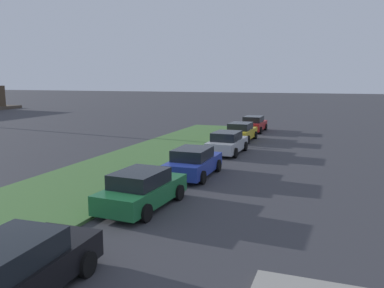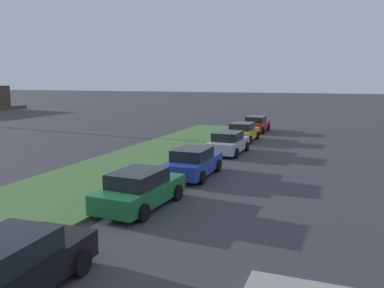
# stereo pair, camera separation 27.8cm
# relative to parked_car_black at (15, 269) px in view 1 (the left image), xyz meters

# --- Properties ---
(parked_car_black) EXTENTS (4.36, 2.13, 1.47)m
(parked_car_black) POSITION_rel_parked_car_black_xyz_m (0.00, 0.00, 0.00)
(parked_car_black) COLOR black
(parked_car_black) RESTS_ON ground
(parked_car_green) EXTENTS (4.39, 2.20, 1.47)m
(parked_car_green) POSITION_rel_parked_car_black_xyz_m (6.70, 0.31, 0.00)
(parked_car_green) COLOR #1E6B38
(parked_car_green) RESTS_ON ground
(parked_car_blue) EXTENTS (4.31, 2.05, 1.47)m
(parked_car_blue) POSITION_rel_parked_car_black_xyz_m (12.04, 0.14, 0.00)
(parked_car_blue) COLOR #23389E
(parked_car_blue) RESTS_ON ground
(parked_car_silver) EXTENTS (4.33, 2.08, 1.47)m
(parked_car_silver) POSITION_rel_parked_car_black_xyz_m (18.68, 0.16, 0.00)
(parked_car_silver) COLOR #B2B5BA
(parked_car_silver) RESTS_ON ground
(parked_car_yellow) EXTENTS (4.33, 2.08, 1.47)m
(parked_car_yellow) POSITION_rel_parked_car_black_xyz_m (24.39, 0.56, 0.00)
(parked_car_yellow) COLOR gold
(parked_car_yellow) RESTS_ON ground
(parked_car_red) EXTENTS (4.32, 2.06, 1.47)m
(parked_car_red) POSITION_rel_parked_car_black_xyz_m (30.36, 0.70, 0.00)
(parked_car_red) COLOR red
(parked_car_red) RESTS_ON ground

